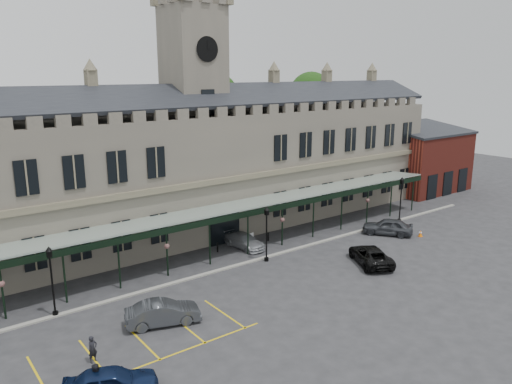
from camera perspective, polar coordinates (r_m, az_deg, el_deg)
ground at (r=40.11m, az=5.25°, el=-9.99°), size 140.00×140.00×0.00m
station_building at (r=50.55m, az=-6.79°, el=2.63°), size 60.00×10.36×17.30m
clock_tower at (r=49.80m, az=-7.06°, el=10.17°), size 5.60×5.60×24.80m
canopy at (r=44.68m, az=-1.13°, el=-4.13°), size 50.00×4.10×4.30m
brick_annex at (r=72.21m, az=18.54°, el=3.47°), size 12.40×8.36×9.23m
kerb at (r=43.98m, az=0.40°, el=-7.66°), size 60.00×0.40×0.12m
parking_markings at (r=32.06m, az=-12.50°, el=-16.75°), size 16.00×6.00×0.01m
tree_behind_mid at (r=61.64m, az=-4.80°, el=10.60°), size 6.00×6.00×16.00m
tree_behind_right at (r=71.49m, az=6.29°, el=10.98°), size 6.00×6.00×16.00m
lamp_post_left at (r=35.97m, az=-22.34°, el=-8.79°), size 0.47×0.47×4.97m
lamp_post_mid at (r=42.74m, az=1.22°, el=-4.26°), size 0.46×0.46×4.90m
lamp_post_right at (r=56.11m, az=16.24°, el=-0.38°), size 0.47×0.47×5.01m
traffic_cone at (r=52.42m, az=18.28°, el=-4.52°), size 0.41×0.41×0.65m
sign_board at (r=47.64m, az=-0.55°, el=-5.35°), size 0.63×0.21×1.09m
bollard_left at (r=45.76m, az=-4.42°, el=-6.32°), size 0.16×0.16×0.90m
bollard_right at (r=48.51m, az=1.40°, el=-5.13°), size 0.15×0.15×0.87m
car_left_a at (r=27.82m, az=-16.27°, el=-20.20°), size 5.07×3.55×1.60m
car_left_b at (r=33.81m, az=-10.58°, el=-13.42°), size 5.11×3.08×1.59m
car_taxi at (r=46.67m, az=-1.34°, el=-5.59°), size 2.22×4.72×1.33m
car_van at (r=43.96m, az=12.96°, el=-7.08°), size 4.71×5.93×1.50m
car_right_a at (r=51.97m, az=14.82°, el=-3.83°), size 4.47×5.15×1.68m
person_a at (r=30.88m, az=-18.16°, el=-16.71°), size 0.67×0.54×1.58m
person_b at (r=27.96m, az=-17.85°, el=-19.86°), size 1.13×1.08×1.83m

